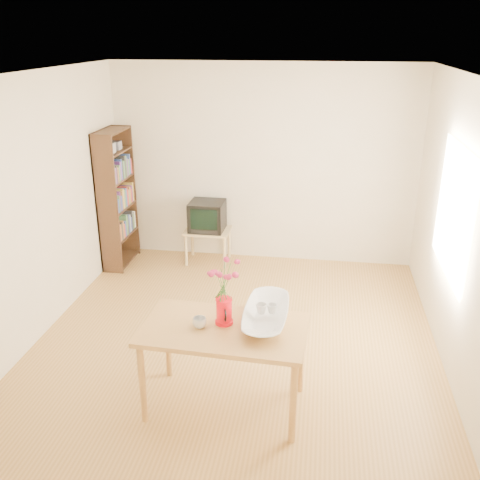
% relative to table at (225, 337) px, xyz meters
% --- Properties ---
extents(room, '(4.50, 4.50, 4.50)m').
position_rel_table_xyz_m(room, '(-0.04, 0.97, 0.64)').
color(room, '#A17439').
rests_on(room, ground).
extents(table, '(1.34, 0.81, 0.75)m').
position_rel_table_xyz_m(table, '(0.00, 0.00, 0.00)').
color(table, '#B57F3E').
rests_on(table, ground).
extents(tv_stand, '(0.60, 0.45, 0.46)m').
position_rel_table_xyz_m(tv_stand, '(-0.77, 2.94, -0.27)').
color(tv_stand, tan).
rests_on(tv_stand, ground).
extents(bookshelf, '(0.28, 0.70, 1.80)m').
position_rel_table_xyz_m(bookshelf, '(-1.92, 2.72, 0.18)').
color(bookshelf, black).
rests_on(bookshelf, ground).
extents(pitcher, '(0.15, 0.22, 0.22)m').
position_rel_table_xyz_m(pitcher, '(-0.01, 0.07, 0.19)').
color(pitcher, red).
rests_on(pitcher, table).
extents(flowers, '(0.25, 0.25, 0.36)m').
position_rel_table_xyz_m(flowers, '(-0.01, 0.07, 0.48)').
color(flowers, '#E0346A').
rests_on(flowers, pitcher).
extents(mug, '(0.15, 0.15, 0.09)m').
position_rel_table_xyz_m(mug, '(-0.19, -0.03, 0.13)').
color(mug, white).
rests_on(mug, table).
extents(bowl, '(0.54, 0.54, 0.51)m').
position_rel_table_xyz_m(bowl, '(0.31, 0.19, 0.34)').
color(bowl, white).
rests_on(bowl, table).
extents(teacup_a, '(0.09, 0.09, 0.07)m').
position_rel_table_xyz_m(teacup_a, '(0.27, 0.19, 0.30)').
color(teacup_a, white).
rests_on(teacup_a, bowl).
extents(teacup_b, '(0.09, 0.09, 0.07)m').
position_rel_table_xyz_m(teacup_b, '(0.36, 0.21, 0.29)').
color(teacup_b, white).
rests_on(teacup_b, bowl).
extents(television, '(0.46, 0.43, 0.39)m').
position_rel_table_xyz_m(television, '(-0.77, 2.95, -0.00)').
color(television, black).
rests_on(television, tv_stand).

